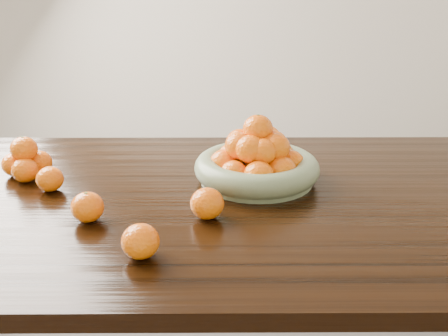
{
  "coord_description": "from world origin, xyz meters",
  "views": [
    {
      "loc": [
        0.02,
        -1.2,
        1.27
      ],
      "look_at": [
        0.03,
        -0.02,
        0.83
      ],
      "focal_mm": 40.0,
      "sensor_mm": 36.0,
      "label": 1
    }
  ],
  "objects_px": {
    "fruit_bowl": "(257,161)",
    "orange_pyramid": "(26,161)",
    "dining_table": "(214,224)",
    "loose_orange_0": "(87,207)"
  },
  "relations": [
    {
      "from": "orange_pyramid",
      "to": "loose_orange_0",
      "type": "bearing_deg",
      "value": -49.15
    },
    {
      "from": "orange_pyramid",
      "to": "dining_table",
      "type": "bearing_deg",
      "value": -13.33
    },
    {
      "from": "fruit_bowl",
      "to": "orange_pyramid",
      "type": "relative_size",
      "value": 2.53
    },
    {
      "from": "fruit_bowl",
      "to": "dining_table",
      "type": "bearing_deg",
      "value": -142.66
    },
    {
      "from": "dining_table",
      "to": "fruit_bowl",
      "type": "height_order",
      "value": "fruit_bowl"
    },
    {
      "from": "loose_orange_0",
      "to": "dining_table",
      "type": "bearing_deg",
      "value": 28.27
    },
    {
      "from": "dining_table",
      "to": "orange_pyramid",
      "type": "distance_m",
      "value": 0.56
    },
    {
      "from": "dining_table",
      "to": "loose_orange_0",
      "type": "height_order",
      "value": "loose_orange_0"
    },
    {
      "from": "dining_table",
      "to": "fruit_bowl",
      "type": "distance_m",
      "value": 0.21
    },
    {
      "from": "fruit_bowl",
      "to": "orange_pyramid",
      "type": "xyz_separation_m",
      "value": [
        -0.65,
        0.03,
        -0.01
      ]
    }
  ]
}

